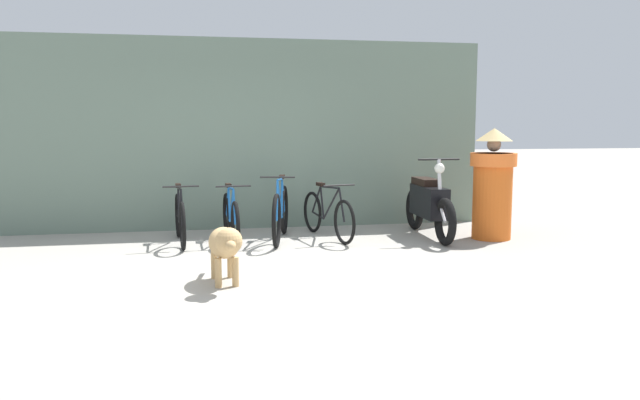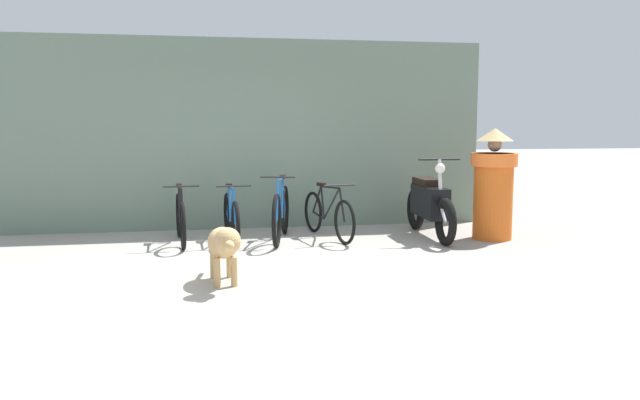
{
  "view_description": "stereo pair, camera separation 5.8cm",
  "coord_description": "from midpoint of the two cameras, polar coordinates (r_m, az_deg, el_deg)",
  "views": [
    {
      "loc": [
        -0.67,
        -6.57,
        1.61
      ],
      "look_at": [
        0.76,
        1.08,
        0.65
      ],
      "focal_mm": 35.0,
      "sensor_mm": 36.0,
      "label": 1
    },
    {
      "loc": [
        -0.62,
        -6.58,
        1.61
      ],
      "look_at": [
        0.76,
        1.08,
        0.65
      ],
      "focal_mm": 35.0,
      "sensor_mm": 36.0,
      "label": 2
    }
  ],
  "objects": [
    {
      "name": "stray_dog",
      "position": [
        6.3,
        -8.93,
        -4.01
      ],
      "size": [
        0.36,
        1.1,
        0.63
      ],
      "rotation": [
        0.0,
        0.0,
        4.8
      ],
      "color": "tan",
      "rests_on": "ground"
    },
    {
      "name": "bicycle_2",
      "position": [
        8.6,
        -3.82,
        -1.25
      ],
      "size": [
        0.53,
        1.72,
        0.92
      ],
      "rotation": [
        0.0,
        0.0,
        -1.79
      ],
      "color": "black",
      "rests_on": "ground"
    },
    {
      "name": "person_in_robes",
      "position": [
        8.99,
        15.33,
        1.42
      ],
      "size": [
        0.86,
        0.86,
        1.54
      ],
      "rotation": [
        0.0,
        0.0,
        2.63
      ],
      "color": "orange",
      "rests_on": "ground"
    },
    {
      "name": "ground_plane",
      "position": [
        6.8,
        -4.92,
        -6.69
      ],
      "size": [
        60.0,
        60.0,
        0.0
      ],
      "primitive_type": "plane",
      "color": "#9E998E"
    },
    {
      "name": "shop_wall_back",
      "position": [
        9.66,
        -6.84,
        5.96
      ],
      "size": [
        7.36,
        0.2,
        2.88
      ],
      "color": "slate",
      "rests_on": "ground"
    },
    {
      "name": "bicycle_0",
      "position": [
        8.6,
        -12.86,
        -1.68
      ],
      "size": [
        0.46,
        1.6,
        0.82
      ],
      "rotation": [
        0.0,
        0.0,
        -1.47
      ],
      "color": "black",
      "rests_on": "ground"
    },
    {
      "name": "motorcycle",
      "position": [
        8.96,
        9.75,
        -0.43
      ],
      "size": [
        0.58,
        1.93,
        1.14
      ],
      "rotation": [
        0.0,
        0.0,
        -1.59
      ],
      "color": "black",
      "rests_on": "ground"
    },
    {
      "name": "bicycle_1",
      "position": [
        8.63,
        -8.35,
        -1.59
      ],
      "size": [
        0.46,
        1.58,
        0.8
      ],
      "rotation": [
        0.0,
        0.0,
        -1.5
      ],
      "color": "black",
      "rests_on": "ground"
    },
    {
      "name": "bicycle_3",
      "position": [
        8.77,
        0.5,
        -1.37
      ],
      "size": [
        0.53,
        1.64,
        0.79
      ],
      "rotation": [
        0.0,
        0.0,
        -1.34
      ],
      "color": "black",
      "rests_on": "ground"
    }
  ]
}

